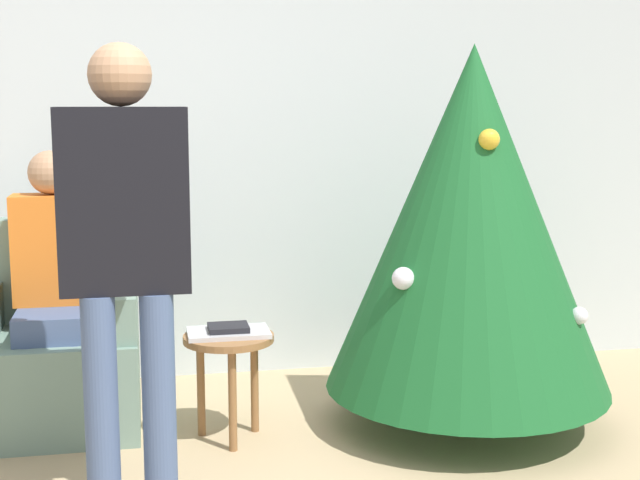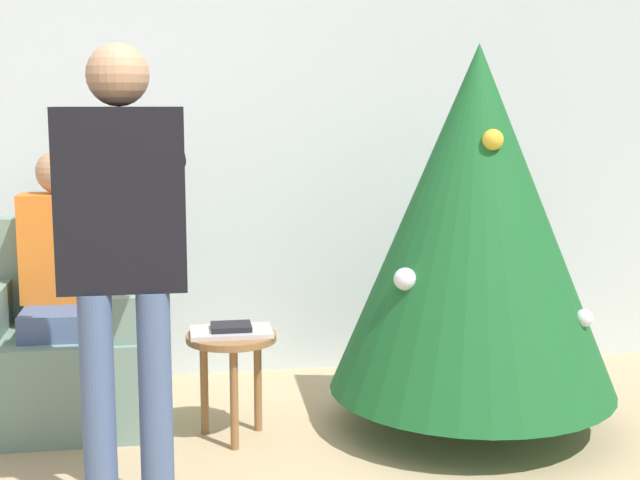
% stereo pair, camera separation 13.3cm
% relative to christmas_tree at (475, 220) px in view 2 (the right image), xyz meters
% --- Properties ---
extents(wall_back, '(8.00, 0.06, 2.70)m').
position_rel_christmas_tree_xyz_m(wall_back, '(-1.16, 1.02, 0.39)').
color(wall_back, silver).
rests_on(wall_back, ground_plane).
extents(christmas_tree, '(1.29, 1.29, 1.73)m').
position_rel_christmas_tree_xyz_m(christmas_tree, '(0.00, 0.00, 0.00)').
color(christmas_tree, brown).
rests_on(christmas_tree, ground_plane).
extents(armchair, '(0.73, 0.68, 0.94)m').
position_rel_christmas_tree_xyz_m(armchair, '(-1.85, 0.37, -0.62)').
color(armchair, gray).
rests_on(armchair, ground_plane).
extents(person_seated, '(0.36, 0.46, 1.26)m').
position_rel_christmas_tree_xyz_m(person_seated, '(-1.85, 0.35, -0.26)').
color(person_seated, '#475B84').
rests_on(person_seated, ground_plane).
extents(person_standing, '(0.46, 0.57, 1.68)m').
position_rel_christmas_tree_xyz_m(person_standing, '(-1.50, -0.59, 0.06)').
color(person_standing, '#475B84').
rests_on(person_standing, ground_plane).
extents(side_stool, '(0.40, 0.40, 0.47)m').
position_rel_christmas_tree_xyz_m(side_stool, '(-1.09, 0.02, -0.56)').
color(side_stool, olive).
rests_on(side_stool, ground_plane).
extents(laptop, '(0.35, 0.22, 0.02)m').
position_rel_christmas_tree_xyz_m(laptop, '(-1.09, 0.02, -0.47)').
color(laptop, silver).
rests_on(laptop, side_stool).
extents(book, '(0.17, 0.15, 0.02)m').
position_rel_christmas_tree_xyz_m(book, '(-1.09, 0.02, -0.45)').
color(book, black).
rests_on(book, laptop).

